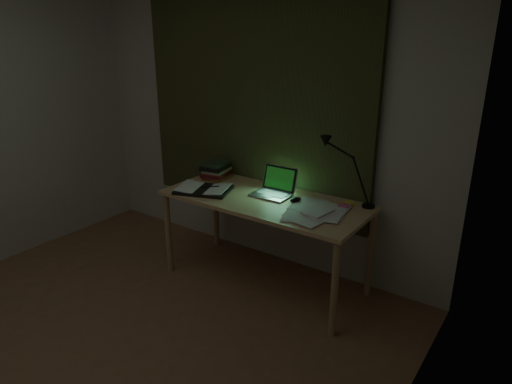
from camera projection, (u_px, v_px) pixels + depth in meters
floor at (66, 372)px, 2.76m from camera, size 3.50×4.00×0.00m
wall_back at (255, 118)px, 3.88m from camera, size 3.50×0.00×2.50m
wall_right at (346, 277)px, 1.40m from camera, size 0.00×4.00×2.50m
curtain at (252, 94)px, 3.78m from camera, size 2.20×0.06×2.00m
desk at (265, 241)px, 3.63m from camera, size 1.61×0.70×0.73m
laptop at (271, 183)px, 3.52m from camera, size 0.30×0.34×0.21m
open_textbook at (204, 189)px, 3.66m from camera, size 0.49×0.42×0.04m
book_stack at (217, 170)px, 3.96m from camera, size 0.23×0.26×0.16m
loose_papers at (312, 210)px, 3.26m from camera, size 0.37×0.39×0.02m
mouse at (295, 200)px, 3.43m from camera, size 0.09×0.11×0.04m
sticky_yellow at (348, 204)px, 3.38m from camera, size 0.10×0.10×0.02m
sticky_pink at (344, 206)px, 3.34m from camera, size 0.08×0.08×0.02m
desk_lamp at (371, 175)px, 3.25m from camera, size 0.36×0.30×0.50m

